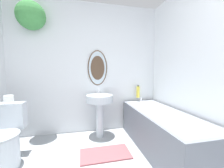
{
  "coord_description": "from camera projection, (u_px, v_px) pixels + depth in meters",
  "views": [
    {
      "loc": [
        -0.14,
        -0.24,
        1.15
      ],
      "look_at": [
        0.25,
        1.47,
        0.99
      ],
      "focal_mm": 22.0,
      "sensor_mm": 36.0,
      "label": 1
    }
  ],
  "objects": [
    {
      "name": "pedestal_sink",
      "position": [
        100.0,
        105.0,
        2.39
      ],
      "size": [
        0.46,
        0.46,
        0.84
      ],
      "color": "silver",
      "rests_on": "ground_plane"
    },
    {
      "name": "bathtub",
      "position": [
        162.0,
        130.0,
        2.01
      ],
      "size": [
        0.65,
        1.66,
        0.64
      ],
      "color": "slate",
      "rests_on": "ground_plane"
    },
    {
      "name": "wall_back",
      "position": [
        80.0,
        61.0,
        2.51
      ],
      "size": [
        2.82,
        0.44,
        2.4
      ],
      "color": "silver",
      "rests_on": "ground_plane"
    },
    {
      "name": "shampoo_bottle",
      "position": [
        138.0,
        92.0,
        2.7
      ],
      "size": [
        0.07,
        0.07,
        0.24
      ],
      "color": "gold",
      "rests_on": "bathtub"
    },
    {
      "name": "wall_right",
      "position": [
        205.0,
        67.0,
        1.71
      ],
      "size": [
        0.06,
        2.49,
        2.4
      ],
      "color": "silver",
      "rests_on": "ground_plane"
    },
    {
      "name": "bath_mat",
      "position": [
        105.0,
        154.0,
        1.9
      ],
      "size": [
        0.69,
        0.37,
        0.02
      ],
      "color": "#934C51",
      "rests_on": "ground_plane"
    },
    {
      "name": "toilet",
      "position": [
        3.0,
        142.0,
        1.66
      ],
      "size": [
        0.42,
        0.57,
        0.73
      ],
      "color": "silver",
      "rests_on": "ground_plane"
    },
    {
      "name": "toilet_paper_roll",
      "position": [
        9.0,
        99.0,
        1.82
      ],
      "size": [
        0.11,
        0.11,
        0.1
      ],
      "color": "white",
      "rests_on": "toilet"
    }
  ]
}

